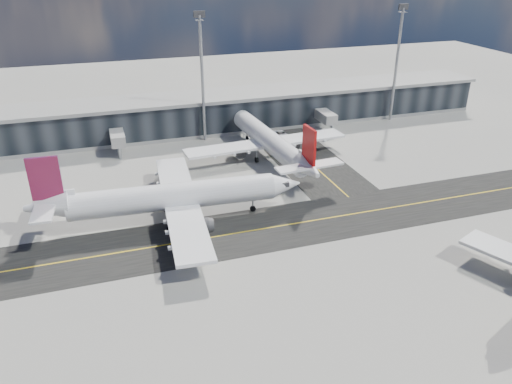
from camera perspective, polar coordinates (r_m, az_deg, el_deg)
ground at (r=77.47m, az=2.13°, el=-5.58°), size 300.00×300.00×0.00m
taxiway_lanes at (r=87.42m, az=2.13°, el=-1.66°), size 180.00×63.00×0.03m
terminal_concourse at (r=124.51m, az=-6.61°, el=8.76°), size 152.00×19.80×8.80m
floodlight_masts at (r=115.00m, az=-6.18°, el=13.29°), size 102.50×0.70×28.90m
airliner_af at (r=82.06m, az=-9.86°, el=-0.61°), size 44.36×37.83×13.14m
airliner_redtail at (r=105.72m, az=1.59°, el=5.82°), size 36.14×42.38×12.55m
baggage_tug at (r=92.06m, az=2.17°, el=0.41°), size 2.79×1.59×1.68m
service_van at (r=120.22m, az=2.90°, el=6.61°), size 3.19×5.82×1.54m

